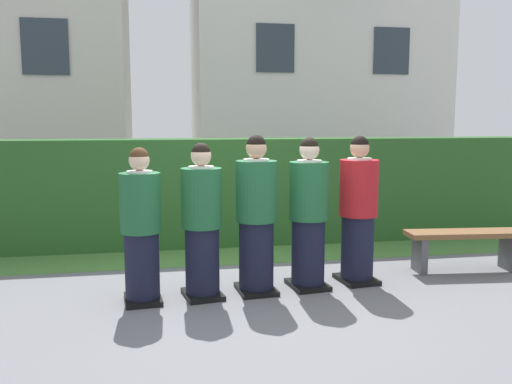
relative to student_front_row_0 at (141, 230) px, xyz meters
The scene contains 11 objects.
ground_plane 1.37m from the student_front_row_0, ahead, with size 60.00×60.00×0.00m, color slate.
student_front_row_0 is the anchor object (origin of this frame).
student_front_row_1 0.60m from the student_front_row_0, ahead, with size 0.43×0.53×1.56m.
student_front_row_2 1.16m from the student_front_row_0, ahead, with size 0.42×0.53×1.63m.
student_front_row_3 1.74m from the student_front_row_0, ahead, with size 0.43×0.53×1.60m.
student_in_red_blazer 2.33m from the student_front_row_0, ahead, with size 0.43×0.51×1.61m.
hedge 2.70m from the student_front_row_0, 64.63° to the left, with size 9.31×0.70×1.52m.
school_building_main 10.52m from the student_front_row_0, 64.41° to the left, with size 6.75×3.76×7.46m.
school_building_annex 8.94m from the student_front_row_0, 112.15° to the left, with size 5.78×3.28×6.84m.
wooden_bench 3.78m from the student_front_row_0, ahead, with size 1.43×0.48×0.48m.
lawn_strip 2.13m from the student_front_row_0, 54.79° to the left, with size 9.31×0.90×0.01m, color #477A38.
Camera 1 is at (-0.98, -5.39, 1.78)m, focal length 37.95 mm.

